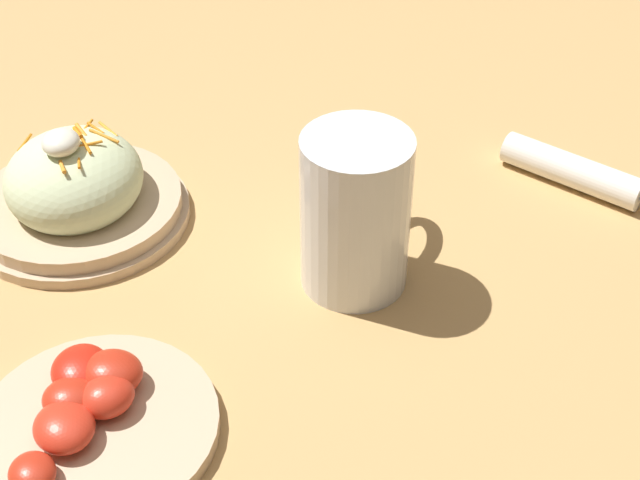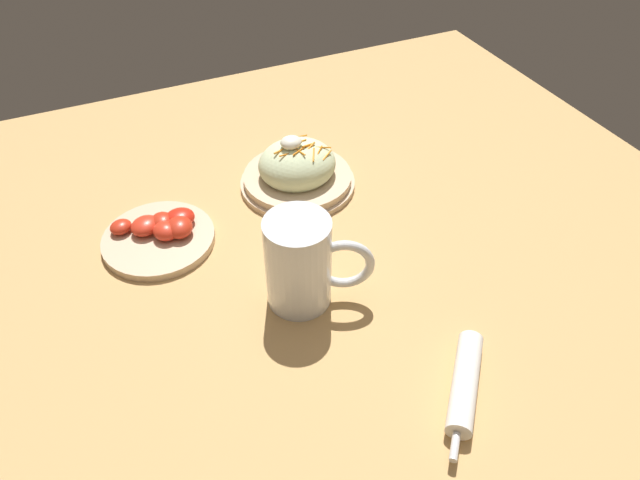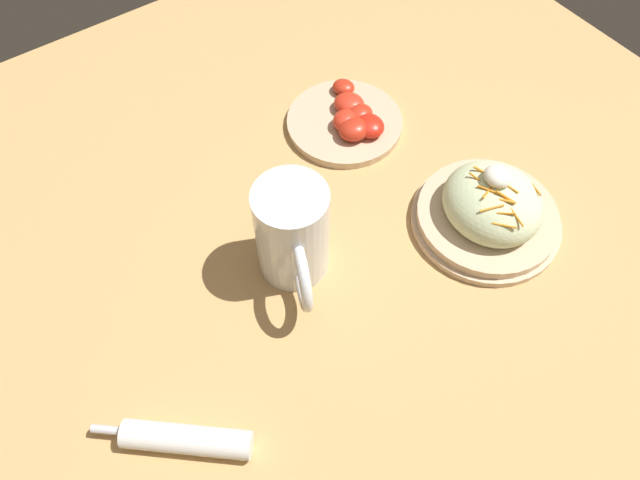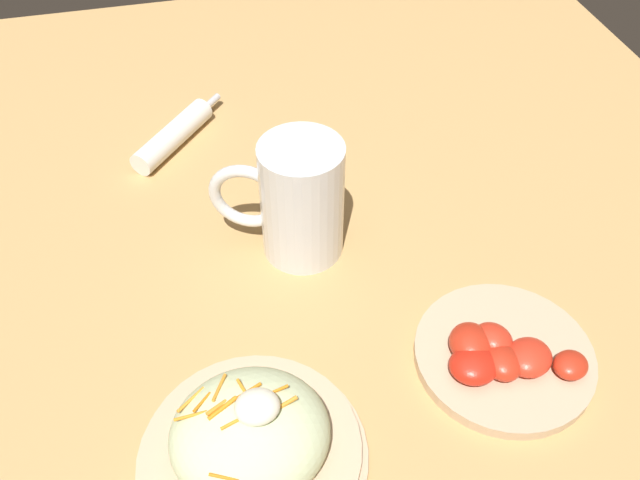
{
  "view_description": "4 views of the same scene",
  "coord_description": "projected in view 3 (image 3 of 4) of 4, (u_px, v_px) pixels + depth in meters",
  "views": [
    {
      "loc": [
        0.71,
        -0.04,
        0.56
      ],
      "look_at": [
        0.08,
        -0.0,
        0.05
      ],
      "focal_mm": 51.77,
      "sensor_mm": 36.0,
      "label": 1
    },
    {
      "loc": [
        0.29,
        0.58,
        0.67
      ],
      "look_at": [
        0.02,
        -0.0,
        0.08
      ],
      "focal_mm": 32.53,
      "sensor_mm": 36.0,
      "label": 2
    },
    {
      "loc": [
        -0.3,
        0.25,
        0.72
      ],
      "look_at": [
        0.05,
        -0.0,
        0.05
      ],
      "focal_mm": 33.68,
      "sensor_mm": 36.0,
      "label": 3
    },
    {
      "loc": [
        -0.05,
        -0.55,
        0.6
      ],
      "look_at": [
        0.08,
        -0.02,
        0.06
      ],
      "focal_mm": 38.56,
      "sensor_mm": 36.0,
      "label": 4
    }
  ],
  "objects": [
    {
      "name": "ground_plane",
      "position": [
        340.0,
        288.0,
        0.81
      ],
      "size": [
        1.43,
        1.43,
        0.0
      ],
      "primitive_type": "plane",
      "color": "tan"
    },
    {
      "name": "salad_plate",
      "position": [
        490.0,
        209.0,
        0.84
      ],
      "size": [
        0.22,
        0.22,
        0.11
      ],
      "color": "#D1B28E",
      "rests_on": "ground_plane"
    },
    {
      "name": "beer_mug",
      "position": [
        293.0,
        237.0,
        0.78
      ],
      "size": [
        0.15,
        0.1,
        0.15
      ],
      "color": "white",
      "rests_on": "ground_plane"
    },
    {
      "name": "napkin_roll",
      "position": [
        185.0,
        439.0,
        0.69
      ],
      "size": [
        0.14,
        0.15,
        0.03
      ],
      "color": "white",
      "rests_on": "ground_plane"
    },
    {
      "name": "tomato_plate",
      "position": [
        348.0,
        120.0,
        0.97
      ],
      "size": [
        0.19,
        0.19,
        0.04
      ],
      "color": "#D1B28E",
      "rests_on": "ground_plane"
    }
  ]
}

